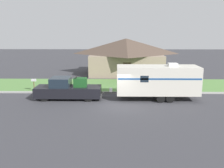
{
  "coord_description": "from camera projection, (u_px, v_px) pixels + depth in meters",
  "views": [
    {
      "loc": [
        -0.03,
        -20.31,
        6.23
      ],
      "look_at": [
        -0.39,
        1.67,
        1.4
      ],
      "focal_mm": 40.0,
      "sensor_mm": 36.0,
      "label": 1
    }
  ],
  "objects": [
    {
      "name": "mailbox",
      "position": [
        34.0,
        82.0,
        25.43
      ],
      "size": [
        0.48,
        0.2,
        1.28
      ],
      "color": "brown",
      "rests_on": "ground_plane"
    },
    {
      "name": "curb_strip",
      "position": [
        116.0,
        93.0,
        24.82
      ],
      "size": [
        80.0,
        0.3,
        0.14
      ],
      "color": "#999993",
      "rests_on": "ground_plane"
    },
    {
      "name": "lawn_strip",
      "position": [
        116.0,
        85.0,
        28.4
      ],
      "size": [
        80.0,
        7.0,
        0.03
      ],
      "color": "#568442",
      "rests_on": "ground_plane"
    },
    {
      "name": "ground_plane",
      "position": [
        116.0,
        104.0,
        21.17
      ],
      "size": [
        120.0,
        120.0,
        0.0
      ],
      "primitive_type": "plane",
      "color": "#38383D"
    },
    {
      "name": "house_across_street",
      "position": [
        126.0,
        56.0,
        35.45
      ],
      "size": [
        10.75,
        8.29,
        4.99
      ],
      "color": "gray",
      "rests_on": "ground_plane"
    },
    {
      "name": "travel_trailer",
      "position": [
        157.0,
        80.0,
        22.36
      ],
      "size": [
        8.47,
        2.45,
        3.31
      ],
      "color": "black",
      "rests_on": "ground_plane"
    },
    {
      "name": "pickup_truck",
      "position": [
        68.0,
        89.0,
        22.68
      ],
      "size": [
        6.03,
        2.02,
        2.07
      ],
      "color": "black",
      "rests_on": "ground_plane"
    }
  ]
}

